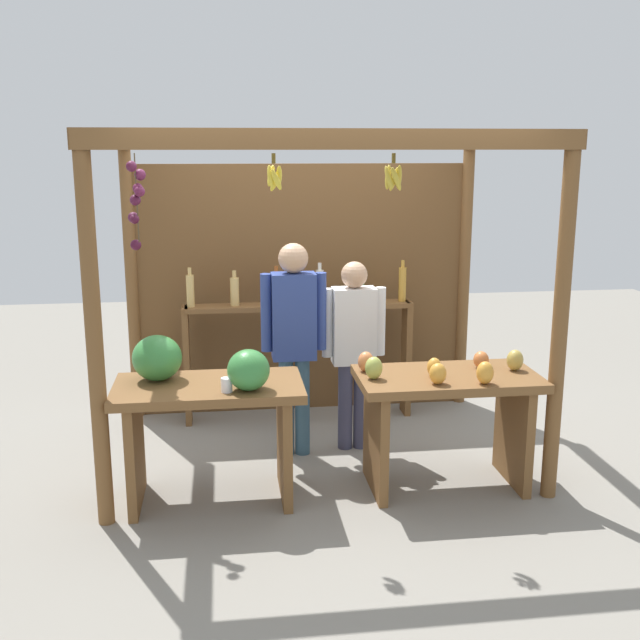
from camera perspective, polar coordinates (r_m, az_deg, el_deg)
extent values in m
plane|color=gray|center=(5.87, -0.25, -9.80)|extent=(12.00, 12.00, 0.00)
cylinder|color=brown|center=(4.60, -16.75, -1.22)|extent=(0.10, 0.10, 2.38)
cylinder|color=brown|center=(5.00, 17.75, -0.17)|extent=(0.10, 0.10, 2.38)
cylinder|color=brown|center=(6.47, -14.10, 2.94)|extent=(0.10, 0.10, 2.38)
cylinder|color=brown|center=(6.77, 10.87, 3.52)|extent=(0.10, 0.10, 2.38)
cube|color=brown|center=(4.45, 1.33, 13.55)|extent=(2.97, 0.12, 0.12)
cube|color=brown|center=(5.42, -15.92, 12.97)|extent=(0.12, 2.04, 0.12)
cube|color=brown|center=(5.77, 14.42, 13.03)|extent=(0.12, 2.04, 0.12)
cube|color=brown|center=(6.51, -1.35, 2.31)|extent=(2.87, 0.04, 2.14)
cylinder|color=brown|center=(4.57, -3.54, 12.14)|extent=(0.02, 0.02, 0.06)
ellipsoid|color=yellow|center=(4.58, -3.13, 10.83)|extent=(0.04, 0.08, 0.14)
ellipsoid|color=yellow|center=(4.62, -3.40, 10.47)|extent=(0.09, 0.05, 0.14)
ellipsoid|color=yellow|center=(4.59, -3.73, 10.87)|extent=(0.07, 0.07, 0.14)
ellipsoid|color=yellow|center=(4.55, -3.77, 10.82)|extent=(0.05, 0.05, 0.14)
ellipsoid|color=yellow|center=(4.53, -3.33, 10.58)|extent=(0.09, 0.05, 0.14)
cylinder|color=brown|center=(4.63, 5.61, 12.11)|extent=(0.02, 0.02, 0.06)
ellipsoid|color=gold|center=(4.64, 5.99, 10.73)|extent=(0.04, 0.08, 0.15)
ellipsoid|color=gold|center=(4.67, 5.63, 10.58)|extent=(0.08, 0.05, 0.16)
ellipsoid|color=gold|center=(4.64, 5.19, 10.73)|extent=(0.05, 0.06, 0.16)
ellipsoid|color=gold|center=(4.60, 5.24, 10.69)|extent=(0.07, 0.08, 0.16)
ellipsoid|color=gold|center=(4.59, 5.79, 10.59)|extent=(0.09, 0.05, 0.15)
cylinder|color=#4C422D|center=(4.86, -13.72, 8.96)|extent=(0.01, 0.01, 0.55)
sphere|color=#511938|center=(4.83, -14.11, 11.23)|extent=(0.07, 0.07, 0.07)
sphere|color=#601E42|center=(4.88, -13.49, 10.66)|extent=(0.07, 0.07, 0.07)
sphere|color=#601E42|center=(4.86, -13.65, 9.67)|extent=(0.06, 0.06, 0.06)
sphere|color=#601E42|center=(4.84, -13.52, 9.46)|extent=(0.07, 0.07, 0.07)
sphere|color=#511938|center=(4.87, -13.83, 8.82)|extent=(0.07, 0.07, 0.07)
sphere|color=#511938|center=(4.89, -13.97, 7.55)|extent=(0.07, 0.07, 0.07)
sphere|color=#47142D|center=(4.84, -13.88, 7.43)|extent=(0.06, 0.06, 0.06)
sphere|color=#47142D|center=(4.91, -13.79, 5.55)|extent=(0.07, 0.07, 0.07)
cube|color=brown|center=(4.88, -8.45, -5.14)|extent=(1.21, 0.64, 0.06)
cube|color=brown|center=(5.05, -13.85, -9.56)|extent=(0.06, 0.58, 0.74)
cube|color=brown|center=(5.03, -2.72, -9.28)|extent=(0.06, 0.58, 0.74)
ellipsoid|color=#38843D|center=(4.97, -12.25, -2.83)|extent=(0.44, 0.44, 0.30)
ellipsoid|color=#38843D|center=(4.68, -5.44, -3.80)|extent=(0.33, 0.33, 0.26)
cylinder|color=white|center=(4.69, -7.09, -4.91)|extent=(0.07, 0.07, 0.09)
cube|color=brown|center=(5.10, 9.66, -4.40)|extent=(1.21, 0.64, 0.06)
cube|color=brown|center=(5.11, 4.24, -8.92)|extent=(0.06, 0.58, 0.74)
cube|color=brown|center=(5.38, 14.47, -8.17)|extent=(0.06, 0.58, 0.74)
ellipsoid|color=gold|center=(4.85, 8.92, -4.04)|extent=(0.16, 0.16, 0.14)
ellipsoid|color=gold|center=(4.91, 12.40, -3.93)|extent=(0.15, 0.15, 0.15)
ellipsoid|color=gold|center=(5.01, 8.65, -3.56)|extent=(0.13, 0.13, 0.13)
ellipsoid|color=#A8B24C|center=(4.91, 4.10, -3.64)|extent=(0.16, 0.16, 0.15)
ellipsoid|color=#B79E47|center=(5.25, 14.57, -2.96)|extent=(0.14, 0.14, 0.14)
ellipsoid|color=#E07F47|center=(5.07, 3.50, -3.17)|extent=(0.15, 0.15, 0.14)
ellipsoid|color=#CC7038|center=(5.26, 12.12, -2.96)|extent=(0.15, 0.15, 0.12)
cube|color=brown|center=(6.36, -10.04, -3.43)|extent=(0.05, 0.20, 1.00)
cube|color=brown|center=(6.53, 6.56, -2.86)|extent=(0.05, 0.20, 1.00)
cube|color=brown|center=(6.26, -1.65, 1.05)|extent=(1.87, 0.22, 0.04)
cylinder|color=#D8B266|center=(6.21, -9.80, 2.19)|extent=(0.07, 0.07, 0.26)
cylinder|color=#D8B266|center=(6.18, -9.86, 3.65)|extent=(0.03, 0.03, 0.06)
cylinder|color=#D8B266|center=(6.20, -6.49, 2.15)|extent=(0.07, 0.07, 0.23)
cylinder|color=#D8B266|center=(6.18, -6.52, 3.48)|extent=(0.03, 0.03, 0.06)
cylinder|color=#994C1E|center=(6.22, -3.32, 2.37)|extent=(0.07, 0.07, 0.26)
cylinder|color=#994C1E|center=(6.19, -3.34, 3.83)|extent=(0.03, 0.03, 0.06)
cylinder|color=silver|center=(6.25, -0.02, 2.54)|extent=(0.07, 0.07, 0.28)
cylinder|color=silver|center=(6.22, -0.02, 4.08)|extent=(0.03, 0.03, 0.06)
cylinder|color=#338C4C|center=(6.31, 3.03, 2.38)|extent=(0.08, 0.08, 0.23)
cylinder|color=#338C4C|center=(6.28, 3.04, 3.68)|extent=(0.03, 0.03, 0.06)
cylinder|color=gold|center=(6.38, 6.26, 2.70)|extent=(0.06, 0.06, 0.29)
cylinder|color=gold|center=(6.35, 6.30, 4.25)|extent=(0.03, 0.03, 0.06)
cylinder|color=#375B73|center=(5.67, -2.56, -6.59)|extent=(0.11, 0.11, 0.75)
cylinder|color=#375B73|center=(5.68, -1.35, -6.55)|extent=(0.11, 0.11, 0.75)
cube|color=#2D428C|center=(5.48, -2.01, 0.29)|extent=(0.32, 0.19, 0.64)
cylinder|color=#2D428C|center=(5.46, -4.10, 0.55)|extent=(0.08, 0.08, 0.57)
cylinder|color=#2D428C|center=(5.49, 0.07, 0.67)|extent=(0.08, 0.08, 0.57)
sphere|color=tan|center=(5.40, -2.04, 4.70)|extent=(0.22, 0.22, 0.22)
cylinder|color=#3F405B|center=(5.79, 1.92, -6.52)|extent=(0.11, 0.11, 0.68)
cylinder|color=#3F405B|center=(5.81, 3.10, -6.47)|extent=(0.11, 0.11, 0.68)
cube|color=white|center=(5.62, 2.58, -0.44)|extent=(0.32, 0.19, 0.58)
cylinder|color=white|center=(5.58, 0.56, -0.22)|extent=(0.08, 0.08, 0.52)
cylinder|color=white|center=(5.65, 4.58, -0.10)|extent=(0.08, 0.08, 0.52)
sphere|color=tan|center=(5.55, 2.62, 3.44)|extent=(0.20, 0.20, 0.20)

